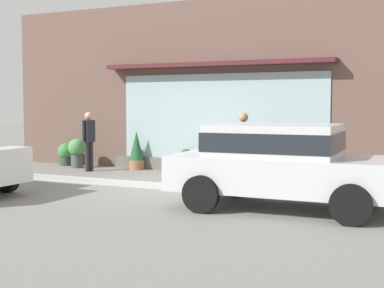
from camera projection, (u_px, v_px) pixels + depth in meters
name	position (u px, v px, depth m)	size (l,w,h in m)	color
ground_plane	(165.00, 187.00, 12.60)	(60.00, 60.00, 0.00)	gray
curb_strip	(161.00, 186.00, 12.42)	(14.00, 0.24, 0.12)	#B2B2AD
storefront	(218.00, 88.00, 15.30)	(14.00, 0.81, 4.87)	brown
fire_hydrant	(213.00, 164.00, 13.33)	(0.43, 0.40, 0.92)	#B2B2B7
pedestrian_with_handbag	(242.00, 142.00, 13.40)	(0.64, 0.25, 1.72)	#475675
pedestrian_passerby	(89.00, 137.00, 15.56)	(0.27, 0.43, 1.71)	#232328
parked_car_silver	(281.00, 161.00, 9.94)	(4.21, 2.13, 1.57)	silver
potted_plant_by_entrance	(333.00, 167.00, 13.57)	(0.35, 0.35, 0.63)	#4C4C51
potted_plant_corner_tall	(215.00, 164.00, 14.47)	(0.40, 0.40, 0.58)	#B7B2A3
potted_plant_trailing_edge	(186.00, 160.00, 15.37)	(0.37, 0.37, 0.66)	#B7B2A3
potted_plant_window_right	(137.00, 151.00, 16.02)	(0.47, 0.47, 1.14)	#9E6042
potted_plant_doorstep	(286.00, 162.00, 13.98)	(0.34, 0.34, 0.90)	#B7B2A3
potted_plant_window_center	(77.00, 151.00, 16.45)	(0.54, 0.54, 0.89)	#4C4C51
potted_plant_window_left	(66.00, 154.00, 17.11)	(0.53, 0.53, 0.71)	#33473D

